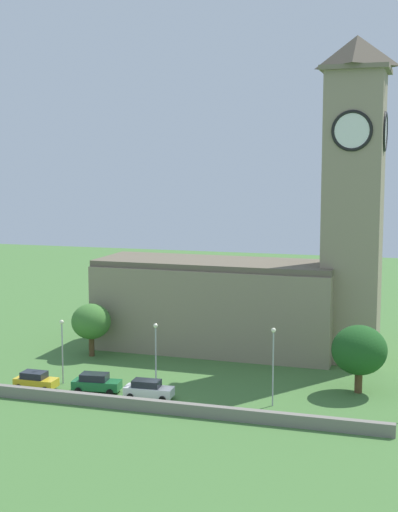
{
  "coord_description": "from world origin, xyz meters",
  "views": [
    {
      "loc": [
        23.0,
        -62.52,
        22.1
      ],
      "look_at": [
        1.56,
        8.1,
        12.79
      ],
      "focal_mm": 51.31,
      "sensor_mm": 36.0,
      "label": 1
    }
  ],
  "objects_px": {
    "streetlamp_central": "(156,346)",
    "tree_by_tower": "(359,350)",
    "streetlamp_east_mid": "(273,354)",
    "car_white": "(148,389)",
    "streetlamp_west_mid": "(62,341)",
    "tree_riverside_west": "(91,322)",
    "church": "(257,274)",
    "car_green": "(96,383)",
    "car_yellow": "(36,380)"
  },
  "relations": [
    {
      "from": "streetlamp_central",
      "to": "tree_by_tower",
      "type": "relative_size",
      "value": 1.01
    },
    {
      "from": "streetlamp_east_mid",
      "to": "tree_by_tower",
      "type": "bearing_deg",
      "value": 41.1
    },
    {
      "from": "car_white",
      "to": "streetlamp_west_mid",
      "type": "distance_m",
      "value": 10.78
    },
    {
      "from": "tree_riverside_west",
      "to": "streetlamp_west_mid",
      "type": "bearing_deg",
      "value": -80.25
    },
    {
      "from": "church",
      "to": "car_green",
      "type": "height_order",
      "value": "church"
    },
    {
      "from": "car_green",
      "to": "streetlamp_west_mid",
      "type": "distance_m",
      "value": 5.88
    },
    {
      "from": "church",
      "to": "streetlamp_west_mid",
      "type": "relative_size",
      "value": 5.46
    },
    {
      "from": "church",
      "to": "car_white",
      "type": "height_order",
      "value": "church"
    },
    {
      "from": "streetlamp_central",
      "to": "tree_by_tower",
      "type": "height_order",
      "value": "streetlamp_central"
    },
    {
      "from": "car_green",
      "to": "car_white",
      "type": "distance_m",
      "value": 5.56
    },
    {
      "from": "church",
      "to": "streetlamp_east_mid",
      "type": "relative_size",
      "value": 4.9
    },
    {
      "from": "church",
      "to": "streetlamp_west_mid",
      "type": "distance_m",
      "value": 24.63
    },
    {
      "from": "car_yellow",
      "to": "car_white",
      "type": "bearing_deg",
      "value": 2.46
    },
    {
      "from": "streetlamp_east_mid",
      "to": "streetlamp_west_mid",
      "type": "bearing_deg",
      "value": 178.44
    },
    {
      "from": "car_green",
      "to": "tree_riverside_west",
      "type": "height_order",
      "value": "tree_riverside_west"
    },
    {
      "from": "streetlamp_west_mid",
      "to": "tree_by_tower",
      "type": "relative_size",
      "value": 0.99
    },
    {
      "from": "car_yellow",
      "to": "tree_by_tower",
      "type": "height_order",
      "value": "tree_by_tower"
    },
    {
      "from": "church",
      "to": "car_white",
      "type": "xyz_separation_m",
      "value": [
        -6.0,
        -20.07,
        -8.46
      ]
    },
    {
      "from": "tree_riverside_west",
      "to": "car_yellow",
      "type": "bearing_deg",
      "value": -89.38
    },
    {
      "from": "tree_by_tower",
      "to": "church",
      "type": "bearing_deg",
      "value": 136.2
    },
    {
      "from": "streetlamp_east_mid",
      "to": "tree_riverside_west",
      "type": "height_order",
      "value": "streetlamp_east_mid"
    },
    {
      "from": "car_green",
      "to": "streetlamp_central",
      "type": "distance_m",
      "value": 6.83
    },
    {
      "from": "streetlamp_east_mid",
      "to": "tree_riverside_west",
      "type": "relative_size",
      "value": 1.19
    },
    {
      "from": "car_white",
      "to": "streetlamp_central",
      "type": "xyz_separation_m",
      "value": [
        -0.15,
        2.51,
        3.61
      ]
    },
    {
      "from": "car_green",
      "to": "church",
      "type": "bearing_deg",
      "value": 59.65
    },
    {
      "from": "car_yellow",
      "to": "streetlamp_west_mid",
      "type": "height_order",
      "value": "streetlamp_west_mid"
    },
    {
      "from": "car_green",
      "to": "tree_riverside_west",
      "type": "xyz_separation_m",
      "value": [
        -6.28,
        12.32,
        3.11
      ]
    },
    {
      "from": "car_green",
      "to": "tree_by_tower",
      "type": "xyz_separation_m",
      "value": [
        24.44,
        7.37,
        3.26
      ]
    },
    {
      "from": "car_yellow",
      "to": "streetlamp_east_mid",
      "type": "bearing_deg",
      "value": 4.69
    },
    {
      "from": "streetlamp_east_mid",
      "to": "tree_riverside_west",
      "type": "xyz_separation_m",
      "value": [
        -23.5,
        11.25,
        -0.8
      ]
    },
    {
      "from": "church",
      "to": "car_yellow",
      "type": "distance_m",
      "value": 28.43
    },
    {
      "from": "car_green",
      "to": "streetlamp_west_mid",
      "type": "bearing_deg",
      "value": 159.51
    },
    {
      "from": "car_yellow",
      "to": "streetlamp_central",
      "type": "bearing_deg",
      "value": 14.63
    },
    {
      "from": "car_green",
      "to": "tree_by_tower",
      "type": "height_order",
      "value": "tree_by_tower"
    },
    {
      "from": "car_green",
      "to": "streetlamp_east_mid",
      "type": "xyz_separation_m",
      "value": [
        17.22,
        1.07,
        3.91
      ]
    },
    {
      "from": "streetlamp_west_mid",
      "to": "tree_by_tower",
      "type": "height_order",
      "value": "tree_by_tower"
    },
    {
      "from": "streetlamp_west_mid",
      "to": "streetlamp_east_mid",
      "type": "bearing_deg",
      "value": -1.56
    },
    {
      "from": "streetlamp_west_mid",
      "to": "streetlamp_east_mid",
      "type": "distance_m",
      "value": 21.68
    },
    {
      "from": "car_green",
      "to": "car_white",
      "type": "bearing_deg",
      "value": -3.54
    },
    {
      "from": "streetlamp_west_mid",
      "to": "tree_riverside_west",
      "type": "xyz_separation_m",
      "value": [
        -1.83,
        10.66,
        -0.38
      ]
    },
    {
      "from": "streetlamp_east_mid",
      "to": "car_green",
      "type": "bearing_deg",
      "value": -176.44
    },
    {
      "from": "streetlamp_central",
      "to": "streetlamp_west_mid",
      "type": "bearing_deg",
      "value": -177.06
    },
    {
      "from": "streetlamp_central",
      "to": "church",
      "type": "bearing_deg",
      "value": 70.69
    },
    {
      "from": "car_yellow",
      "to": "car_green",
      "type": "bearing_deg",
      "value": 7.85
    },
    {
      "from": "car_white",
      "to": "streetlamp_central",
      "type": "height_order",
      "value": "streetlamp_central"
    },
    {
      "from": "car_white",
      "to": "streetlamp_central",
      "type": "bearing_deg",
      "value": 93.44
    },
    {
      "from": "streetlamp_west_mid",
      "to": "tree_by_tower",
      "type": "distance_m",
      "value": 29.45
    },
    {
      "from": "car_white",
      "to": "streetlamp_west_mid",
      "type": "bearing_deg",
      "value": 168.66
    },
    {
      "from": "church",
      "to": "car_white",
      "type": "relative_size",
      "value": 7.6
    },
    {
      "from": "streetlamp_central",
      "to": "streetlamp_east_mid",
      "type": "distance_m",
      "value": 11.88
    }
  ]
}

